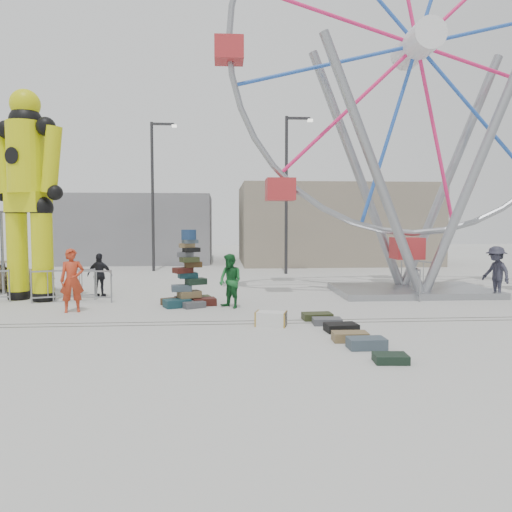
{
  "coord_description": "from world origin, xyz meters",
  "views": [
    {
      "loc": [
        -0.39,
        -12.37,
        2.71
      ],
      "look_at": [
        0.68,
        2.39,
        1.67
      ],
      "focal_mm": 35.0,
      "sensor_mm": 36.0,
      "label": 1
    }
  ],
  "objects": [
    {
      "name": "track_line_near",
      "position": [
        0.0,
        0.6,
        0.0
      ],
      "size": [
        40.0,
        0.04,
        0.01
      ],
      "primitive_type": "cube",
      "color": "#47443F",
      "rests_on": "ground"
    },
    {
      "name": "crash_test_dummy",
      "position": [
        -6.87,
        5.12,
        3.87
      ],
      "size": [
        2.85,
        1.64,
        7.34
      ],
      "rotation": [
        0.0,
        0.0,
        -0.42
      ],
      "color": "black",
      "rests_on": "ground"
    },
    {
      "name": "row_case_0",
      "position": [
        2.27,
        1.03,
        0.1
      ],
      "size": [
        0.83,
        0.54,
        0.19
      ],
      "primitive_type": "cube",
      "rotation": [
        0.0,
        0.0,
        0.06
      ],
      "color": "#2F361B",
      "rests_on": "ground"
    },
    {
      "name": "suitcase_tower",
      "position": [
        -1.4,
        3.66,
        0.68
      ],
      "size": [
        1.85,
        1.59,
        2.44
      ],
      "rotation": [
        0.0,
        0.0,
        0.34
      ],
      "color": "#163B44",
      "rests_on": "ground"
    },
    {
      "name": "parked_suv",
      "position": [
        -8.98,
        8.14,
        0.56
      ],
      "size": [
        4.44,
        3.32,
        1.12
      ],
      "primitive_type": "imported",
      "rotation": [
        0.0,
        0.0,
        1.16
      ],
      "color": "tan",
      "rests_on": "ground"
    },
    {
      "name": "building_left",
      "position": [
        -6.0,
        22.0,
        2.2
      ],
      "size": [
        10.0,
        8.0,
        4.4
      ],
      "primitive_type": "cube",
      "color": "gray",
      "rests_on": "ground"
    },
    {
      "name": "ferris_wheel",
      "position": [
        6.77,
        5.68,
        7.91
      ],
      "size": [
        13.85,
        3.45,
        16.07
      ],
      "rotation": [
        0.0,
        0.0,
        -0.01
      ],
      "color": "gray",
      "rests_on": "ground"
    },
    {
      "name": "pedestrian_grey",
      "position": [
        9.27,
        4.36,
        0.92
      ],
      "size": [
        0.93,
        1.31,
        1.84
      ],
      "primitive_type": "imported",
      "rotation": [
        0.0,
        0.0,
        -1.34
      ],
      "color": "#282936",
      "rests_on": "ground"
    },
    {
      "name": "track_line_far",
      "position": [
        0.0,
        1.0,
        0.0
      ],
      "size": [
        40.0,
        0.04,
        0.01
      ],
      "primitive_type": "cube",
      "color": "#47443F",
      "rests_on": "ground"
    },
    {
      "name": "pedestrian_green",
      "position": [
        -0.07,
        3.09,
        0.85
      ],
      "size": [
        1.02,
        1.04,
        1.69
      ],
      "primitive_type": "imported",
      "rotation": [
        0.0,
        0.0,
        -0.86
      ],
      "color": "#165B26",
      "rests_on": "ground"
    },
    {
      "name": "lamp_post_right",
      "position": [
        3.09,
        13.0,
        4.48
      ],
      "size": [
        1.41,
        0.25,
        8.0
      ],
      "color": "#2D2D30",
      "rests_on": "ground"
    },
    {
      "name": "ground",
      "position": [
        0.0,
        0.0,
        0.0
      ],
      "size": [
        90.0,
        90.0,
        0.0
      ],
      "primitive_type": "plane",
      "color": "#9E9E99",
      "rests_on": "ground"
    },
    {
      "name": "barricade_wheel_back",
      "position": [
        7.84,
        7.97,
        0.55
      ],
      "size": [
        0.6,
        1.96,
        1.1
      ],
      "primitive_type": null,
      "rotation": [
        0.0,
        0.0,
        -1.31
      ],
      "color": "gray",
      "rests_on": "ground"
    },
    {
      "name": "barricade_wheel_front",
      "position": [
        6.52,
        4.75,
        0.55
      ],
      "size": [
        0.55,
        1.97,
        1.1
      ],
      "primitive_type": null,
      "rotation": [
        0.0,
        0.0,
        1.34
      ],
      "color": "gray",
      "rests_on": "ground"
    },
    {
      "name": "pedestrian_black",
      "position": [
        -4.69,
        5.73,
        0.78
      ],
      "size": [
        0.97,
        0.53,
        1.57
      ],
      "primitive_type": "imported",
      "rotation": [
        0.0,
        0.0,
        2.98
      ],
      "color": "black",
      "rests_on": "ground"
    },
    {
      "name": "row_case_3",
      "position": [
        2.53,
        -1.46,
        0.11
      ],
      "size": [
        0.8,
        0.46,
        0.21
      ],
      "primitive_type": "cube",
      "rotation": [
        0.0,
        0.0,
        -0.02
      ],
      "color": "olive",
      "rests_on": "ground"
    },
    {
      "name": "barricade_dummy_c",
      "position": [
        -4.99,
        4.52,
        0.55
      ],
      "size": [
        1.99,
        0.39,
        1.1
      ],
      "primitive_type": null,
      "rotation": [
        0.0,
        0.0,
        -0.15
      ],
      "color": "gray",
      "rests_on": "ground"
    },
    {
      "name": "steamer_trunk",
      "position": [
        0.92,
        0.32,
        0.18
      ],
      "size": [
        0.88,
        0.65,
        0.37
      ],
      "primitive_type": "cube",
      "rotation": [
        0.0,
        0.0,
        -0.27
      ],
      "color": "silver",
      "rests_on": "ground"
    },
    {
      "name": "lamp_post_left",
      "position": [
        -3.91,
        15.0,
        4.48
      ],
      "size": [
        1.41,
        0.25,
        8.0
      ],
      "color": "#2D2D30",
      "rests_on": "ground"
    },
    {
      "name": "pedestrian_red",
      "position": [
        -4.78,
        2.72,
        0.95
      ],
      "size": [
        0.79,
        0.63,
        1.9
      ],
      "primitive_type": "imported",
      "rotation": [
        0.0,
        0.0,
        0.28
      ],
      "color": "#AF3219",
      "rests_on": "ground"
    },
    {
      "name": "row_case_4",
      "position": [
        2.71,
        -2.13,
        0.12
      ],
      "size": [
        0.81,
        0.49,
        0.24
      ],
      "primitive_type": "cube",
      "rotation": [
        0.0,
        0.0,
        0.03
      ],
      "color": "#3F4F5A",
      "rests_on": "ground"
    },
    {
      "name": "row_case_2",
      "position": [
        2.57,
        -0.48,
        0.1
      ],
      "size": [
        0.83,
        0.6,
        0.2
      ],
      "primitive_type": "cube",
      "rotation": [
        0.0,
        0.0,
        0.11
      ],
      "color": "black",
      "rests_on": "ground"
    },
    {
      "name": "row_case_1",
      "position": [
        2.4,
        0.37,
        0.09
      ],
      "size": [
        0.77,
        0.5,
        0.17
      ],
      "primitive_type": "cube",
      "rotation": [
        0.0,
        0.0,
        -0.05
      ],
      "color": "#4F5156",
      "rests_on": "ground"
    },
    {
      "name": "barricade_dummy_b",
      "position": [
        -5.65,
        4.73,
        0.55
      ],
      "size": [
        1.93,
        0.73,
        1.1
      ],
      "primitive_type": null,
      "rotation": [
        0.0,
        0.0,
        0.32
      ],
      "color": "gray",
      "rests_on": "ground"
    },
    {
      "name": "building_right",
      "position": [
        7.0,
        20.0,
        2.5
      ],
      "size": [
        12.0,
        8.0,
        5.0
      ],
      "primitive_type": "cube",
      "color": "gray",
      "rests_on": "ground"
    },
    {
      "name": "row_case_5",
      "position": [
        2.87,
        -3.19,
        0.08
      ],
      "size": [
        0.67,
        0.5,
        0.17
      ],
      "primitive_type": "cube",
      "rotation": [
        0.0,
        0.0,
        -0.08
      ],
      "color": "black",
      "rests_on": "ground"
    }
  ]
}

